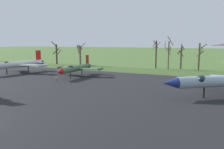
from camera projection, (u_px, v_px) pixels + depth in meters
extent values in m
cube|color=black|center=(71.00, 93.00, 35.81)|extent=(81.83, 52.05, 0.05)
cube|color=#405A29|center=(139.00, 71.00, 64.22)|extent=(141.83, 12.00, 0.06)
cone|color=navy|center=(170.00, 83.00, 31.46)|extent=(2.73, 2.59, 1.55)
ellipsoid|color=#19232D|center=(201.00, 79.00, 32.26)|extent=(1.21, 2.28, 1.14)
cube|color=#8EA3B2|center=(219.00, 78.00, 36.95)|extent=(2.78, 5.81, 0.16)
cylinder|color=black|center=(204.00, 93.00, 32.66)|extent=(0.22, 0.22, 1.57)
cylinder|color=#4C6B47|center=(76.00, 68.00, 52.86)|extent=(2.34, 12.04, 1.38)
cone|color=#B21E1E|center=(59.00, 72.00, 46.68)|extent=(1.39, 1.58, 1.27)
cylinder|color=black|center=(89.00, 66.00, 58.61)|extent=(1.02, 0.83, 0.97)
ellipsoid|color=#19232D|center=(70.00, 68.00, 50.50)|extent=(1.11, 2.10, 1.05)
cube|color=#4C6B47|center=(68.00, 68.00, 55.16)|extent=(5.12, 3.41, 0.13)
cube|color=#4C6B47|center=(90.00, 69.00, 52.92)|extent=(5.12, 3.99, 0.13)
cylinder|color=#4C6B47|center=(61.00, 67.00, 56.48)|extent=(0.69, 2.24, 0.52)
cylinder|color=#4C6B47|center=(101.00, 69.00, 52.52)|extent=(0.69, 2.24, 0.52)
cube|color=#B21E1E|center=(87.00, 59.00, 57.70)|extent=(0.27, 1.30, 2.11)
cube|color=#4C6B47|center=(83.00, 65.00, 58.21)|extent=(2.02, 1.44, 0.13)
cube|color=#4C6B47|center=(91.00, 66.00, 57.30)|extent=(2.02, 1.44, 0.13)
cylinder|color=black|center=(70.00, 76.00, 50.63)|extent=(0.18, 0.18, 1.29)
cylinder|color=black|center=(82.00, 73.00, 55.47)|extent=(0.18, 0.18, 1.29)
cylinder|color=black|center=(56.00, 81.00, 46.09)|extent=(0.08, 0.08, 0.60)
cube|color=white|center=(56.00, 78.00, 46.02)|extent=(0.59, 0.38, 0.33)
cylinder|color=silver|center=(18.00, 64.00, 58.78)|extent=(3.74, 14.08, 1.62)
cylinder|color=black|center=(41.00, 62.00, 64.71)|extent=(1.25, 1.05, 1.13)
ellipsoid|color=#19232D|center=(6.00, 64.00, 56.23)|extent=(1.05, 1.97, 0.98)
cube|color=silver|center=(15.00, 64.00, 62.28)|extent=(6.10, 5.53, 0.15)
cube|color=silver|center=(32.00, 65.00, 57.94)|extent=(6.42, 4.29, 0.15)
cylinder|color=silver|center=(12.00, 63.00, 64.69)|extent=(0.99, 2.65, 0.60)
cylinder|color=silver|center=(43.00, 66.00, 56.94)|extent=(0.99, 2.65, 0.60)
cube|color=red|center=(38.00, 55.00, 63.70)|extent=(0.43, 1.59, 2.59)
cube|color=silver|center=(35.00, 62.00, 64.58)|extent=(2.22, 1.80, 0.15)
cube|color=silver|center=(41.00, 62.00, 63.06)|extent=(2.22, 1.80, 0.15)
cylinder|color=black|center=(7.00, 72.00, 56.51)|extent=(0.22, 0.22, 1.51)
cylinder|color=black|center=(28.00, 69.00, 61.50)|extent=(0.22, 0.22, 1.51)
cylinder|color=#42382D|center=(57.00, 54.00, 82.90)|extent=(0.61, 0.61, 7.16)
cylinder|color=#42382D|center=(59.00, 52.00, 83.62)|extent=(2.46, 1.01, 1.88)
cylinder|color=#42382D|center=(54.00, 44.00, 81.38)|extent=(2.48, 0.45, 1.94)
cylinder|color=#42382D|center=(56.00, 51.00, 83.77)|extent=(1.85, 2.09, 2.21)
cylinder|color=brown|center=(80.00, 56.00, 77.91)|extent=(0.63, 0.63, 6.75)
cylinder|color=brown|center=(80.00, 47.00, 76.83)|extent=(1.32, 1.28, 1.82)
cylinder|color=brown|center=(78.00, 49.00, 77.22)|extent=(1.71, 1.28, 2.84)
cylinder|color=brown|center=(79.00, 48.00, 77.20)|extent=(1.31, 0.75, 1.63)
cylinder|color=brown|center=(82.00, 46.00, 78.57)|extent=(2.63, 0.35, 2.38)
cylinder|color=#42382D|center=(156.00, 55.00, 69.62)|extent=(0.46, 0.46, 8.42)
cylinder|color=#42382D|center=(156.00, 44.00, 68.56)|extent=(1.55, 0.24, 2.19)
cylinder|color=#42382D|center=(157.00, 45.00, 70.18)|extent=(2.21, 0.39, 2.06)
cylinder|color=#42382D|center=(154.00, 44.00, 69.67)|extent=(0.62, 1.60, 1.31)
cylinder|color=brown|center=(168.00, 55.00, 67.26)|extent=(0.40, 0.40, 8.21)
cylinder|color=brown|center=(171.00, 41.00, 65.78)|extent=(1.65, 1.48, 2.75)
cylinder|color=brown|center=(165.00, 44.00, 67.13)|extent=(0.46, 2.19, 2.08)
cylinder|color=brown|center=(168.00, 51.00, 66.38)|extent=(1.61, 0.35, 2.41)
cylinder|color=brown|center=(170.00, 49.00, 66.89)|extent=(0.43, 1.04, 1.56)
cylinder|color=brown|center=(165.00, 47.00, 66.87)|extent=(1.23, 2.00, 1.79)
cylinder|color=#42382D|center=(181.00, 58.00, 68.01)|extent=(0.47, 0.47, 6.70)
cylinder|color=#42382D|center=(181.00, 54.00, 67.20)|extent=(1.46, 0.55, 1.88)
cylinder|color=#42382D|center=(183.00, 47.00, 66.96)|extent=(1.18, 1.19, 1.79)
cylinder|color=#42382D|center=(180.00, 51.00, 68.52)|extent=(1.56, 1.21, 1.25)
cylinder|color=#42382D|center=(179.00, 52.00, 68.10)|extent=(0.22, 1.60, 1.16)
cylinder|color=brown|center=(199.00, 57.00, 63.22)|extent=(0.47, 0.47, 7.73)
cylinder|color=brown|center=(200.00, 54.00, 63.78)|extent=(1.99, 0.72, 1.73)
cylinder|color=brown|center=(201.00, 51.00, 63.46)|extent=(1.52, 0.73, 2.39)
cylinder|color=brown|center=(202.00, 47.00, 63.63)|extent=(2.62, 1.47, 1.81)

